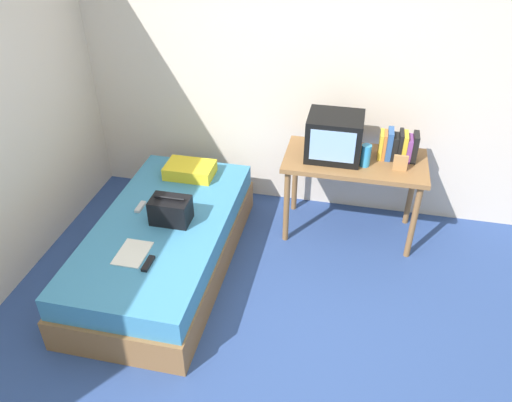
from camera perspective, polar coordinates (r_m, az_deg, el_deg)
ground_plane at (r=3.58m, az=-0.60°, el=-17.11°), size 8.00×8.00×0.00m
wall_back at (r=4.46m, az=5.23°, el=14.63°), size 5.20×0.10×2.60m
bed at (r=4.13m, az=-10.24°, el=-4.82°), size 1.00×2.00×0.45m
desk at (r=4.29m, az=11.01°, el=3.60°), size 1.16×0.60×0.74m
tv at (r=4.16m, az=8.83°, el=7.19°), size 0.44×0.39×0.36m
water_bottle at (r=4.11m, az=12.25°, el=5.04°), size 0.08×0.08×0.18m
book_row at (r=4.28m, az=15.73°, el=5.99°), size 0.30×0.17×0.24m
picture_frame at (r=4.13m, az=15.96°, el=4.15°), size 0.11×0.02×0.13m
pillow at (r=4.50m, az=-7.45°, el=3.49°), size 0.42×0.28×0.11m
handbag at (r=3.93m, az=-9.60°, el=-1.03°), size 0.30×0.20×0.22m
magazine at (r=3.73m, az=-13.73°, el=-5.72°), size 0.21×0.29×0.01m
remote_dark at (r=3.61m, az=-12.06°, el=-6.90°), size 0.04×0.16×0.02m
remote_silver at (r=4.17m, az=-12.90°, el=-0.65°), size 0.04×0.14×0.02m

